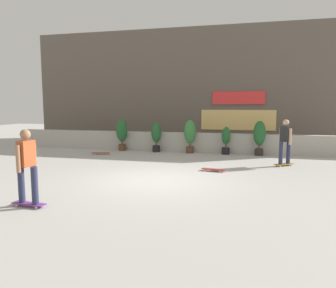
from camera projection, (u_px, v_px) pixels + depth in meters
name	position (u px, v px, depth m)	size (l,w,h in m)	color
ground_plane	(156.00, 180.00, 9.41)	(48.00, 48.00, 0.00)	#B2AFA8
planter_wall	(190.00, 142.00, 15.15)	(18.00, 0.40, 0.90)	#B2ADA3
building_backdrop	(202.00, 87.00, 18.66)	(20.00, 2.08, 6.50)	#60564C
potted_plant_0	(122.00, 132.00, 15.43)	(0.53, 0.53, 1.54)	brown
potted_plant_1	(156.00, 135.00, 15.04)	(0.47, 0.47, 1.41)	black
potted_plant_2	(190.00, 134.00, 14.64)	(0.53, 0.53, 1.54)	brown
potted_plant_3	(226.00, 139.00, 14.29)	(0.39, 0.39, 1.24)	black
potted_plant_4	(259.00, 135.00, 13.92)	(0.53, 0.53, 1.53)	#2D2823
skater_by_wall_right	(27.00, 164.00, 6.85)	(0.81, 0.56, 1.70)	#72338C
skater_mid_plaza	(285.00, 140.00, 11.50)	(0.75, 0.65, 1.70)	#BF8C26
skateboard_near_camera	(213.00, 170.00, 10.66)	(0.82, 0.33, 0.08)	maroon
skateboard_aside	(101.00, 153.00, 14.35)	(0.82, 0.43, 0.08)	maroon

